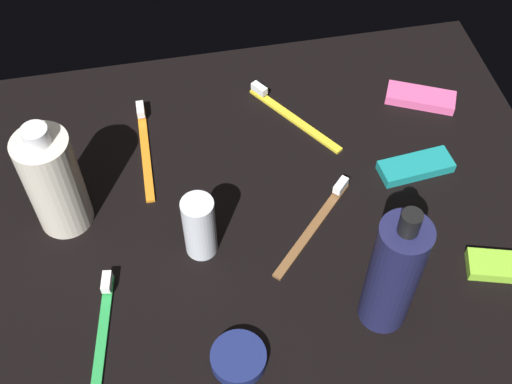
{
  "coord_description": "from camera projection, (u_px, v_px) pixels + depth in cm",
  "views": [
    {
      "loc": [
        -10.28,
        -52.51,
        73.34
      ],
      "look_at": [
        0.0,
        0.0,
        3.0
      ],
      "focal_mm": 46.67,
      "sensor_mm": 36.0,
      "label": 1
    }
  ],
  "objects": [
    {
      "name": "deodorant_stick",
      "position": [
        200.0,
        227.0,
        0.83
      ],
      "size": [
        4.12,
        4.12,
        9.71
      ],
      "primitive_type": "cylinder",
      "color": "silver",
      "rests_on": "ground_plane"
    },
    {
      "name": "snack_bar_lime",
      "position": [
        509.0,
        267.0,
        0.84
      ],
      "size": [
        11.11,
        6.78,
        1.5
      ],
      "primitive_type": "cube",
      "rotation": [
        0.0,
        0.0,
        -0.29
      ],
      "color": "#8CD133",
      "rests_on": "ground_plane"
    },
    {
      "name": "cream_tin_left",
      "position": [
        238.0,
        358.0,
        0.77
      ],
      "size": [
        6.55,
        6.55,
        1.64
      ],
      "primitive_type": "cylinder",
      "color": "navy",
      "rests_on": "ground_plane"
    },
    {
      "name": "snack_bar_pink",
      "position": [
        421.0,
        98.0,
        1.02
      ],
      "size": [
        11.11,
        8.09,
        1.5
      ],
      "primitive_type": "cube",
      "rotation": [
        0.0,
        0.0,
        -0.44
      ],
      "color": "#E55999",
      "rests_on": "ground_plane"
    },
    {
      "name": "toothbrush_yellow",
      "position": [
        289.0,
        114.0,
        1.0
      ],
      "size": [
        11.07,
        15.59,
        2.1
      ],
      "color": "yellow",
      "rests_on": "ground_plane"
    },
    {
      "name": "bodywash_bottle",
      "position": [
        54.0,
        181.0,
        0.83
      ],
      "size": [
        7.03,
        7.03,
        17.49
      ],
      "color": "silver",
      "rests_on": "ground_plane"
    },
    {
      "name": "toothbrush_orange",
      "position": [
        145.0,
        145.0,
        0.97
      ],
      "size": [
        1.45,
        18.01,
        2.1
      ],
      "color": "orange",
      "rests_on": "ground_plane"
    },
    {
      "name": "toothbrush_green",
      "position": [
        102.0,
        333.0,
        0.79
      ],
      "size": [
        4.2,
        17.95,
        2.1
      ],
      "color": "green",
      "rests_on": "ground_plane"
    },
    {
      "name": "lotion_bottle",
      "position": [
        393.0,
        274.0,
        0.74
      ],
      "size": [
        5.8,
        5.8,
        20.5
      ],
      "color": "#1C1E46",
      "rests_on": "ground_plane"
    },
    {
      "name": "ground_plane",
      "position": [
        256.0,
        208.0,
        0.91
      ],
      "size": [
        84.0,
        64.0,
        1.2
      ],
      "primitive_type": "cube",
      "color": "black"
    },
    {
      "name": "snack_bar_teal",
      "position": [
        416.0,
        167.0,
        0.94
      ],
      "size": [
        10.74,
        5.01,
        1.5
      ],
      "primitive_type": "cube",
      "rotation": [
        0.0,
        0.0,
        0.1
      ],
      "color": "teal",
      "rests_on": "ground_plane"
    },
    {
      "name": "toothbrush_brown",
      "position": [
        317.0,
        221.0,
        0.88
      ],
      "size": [
        13.44,
        13.71,
        2.1
      ],
      "color": "brown",
      "rests_on": "ground_plane"
    }
  ]
}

